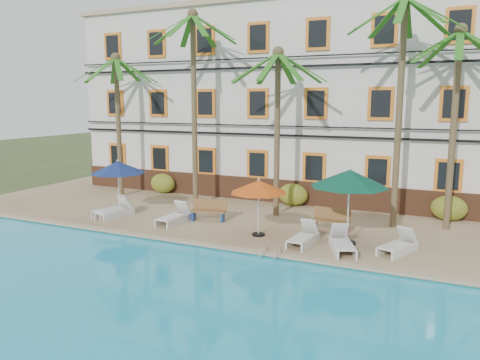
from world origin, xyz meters
The scene contains 25 objects.
ground centered at (0.00, 0.00, 0.00)m, with size 100.00×100.00×0.00m, color #384C23.
pool_deck centered at (0.00, 5.00, 0.12)m, with size 30.00×12.00×0.25m, color tan.
swimming_pool centered at (0.00, -7.00, 0.10)m, with size 26.00×12.00×0.20m, color #1CA8D2.
pool_coping centered at (0.00, -0.90, 0.28)m, with size 30.00×0.35×0.06m, color tan.
hotel_building centered at (0.00, 9.98, 5.37)m, with size 25.40×6.44×10.22m.
palm_a centered at (-8.80, 5.07, 5.16)m, with size 4.32×4.32×7.62m.
palm_b centered at (-3.90, 4.73, 6.17)m, with size 4.32×4.32×9.38m.
palm_c centered at (0.50, 4.40, 5.06)m, with size 4.32×4.32×7.43m.
palm_d centered at (5.57, 4.50, 6.11)m, with size 4.32×4.32×9.28m.
palm_e centered at (7.57, 5.11, 5.40)m, with size 4.32×4.32×8.03m.
shrub_left centered at (-7.11, 6.60, 0.80)m, with size 1.50×0.90×1.10m, color #285F1B.
shrub_mid centered at (0.57, 6.60, 0.80)m, with size 1.50×0.90×1.10m, color #285F1B.
shrub_right centered at (7.62, 6.60, 0.80)m, with size 1.50×0.90×1.10m, color #285F1B.
umbrella_blue centered at (-6.14, 1.65, 2.39)m, with size 2.51×2.51×2.51m.
umbrella_red centered at (1.01, 1.06, 2.15)m, with size 2.23×2.23×2.23m.
umbrella_green centered at (4.35, 1.40, 2.65)m, with size 2.81×2.81×2.81m.
lounger_a centered at (-6.14, 1.26, 0.54)m, with size 1.06×1.99×0.89m.
lounger_b centered at (-5.90, 1.07, 0.52)m, with size 0.93×1.85×0.83m.
lounger_c centered at (-2.92, 1.27, 0.54)m, with size 0.76×1.90×0.88m.
lounger_d centered at (2.94, 0.68, 0.52)m, with size 0.78×1.84×0.85m.
lounger_e centered at (4.37, 0.51, 0.53)m, with size 1.34×1.97×0.88m.
lounger_f centered at (6.15, 1.13, 0.52)m, with size 1.25×1.86×0.83m.
bench_left centered at (-1.82, 2.25, 0.72)m, with size 1.57×0.81×0.93m.
bench_right centered at (3.42, 2.81, 0.72)m, with size 1.52×0.56×0.93m.
pool_ladder centered at (2.33, -1.00, 0.25)m, with size 0.54×0.74×0.74m.
Camera 1 is at (7.67, -15.06, 5.37)m, focal length 35.00 mm.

